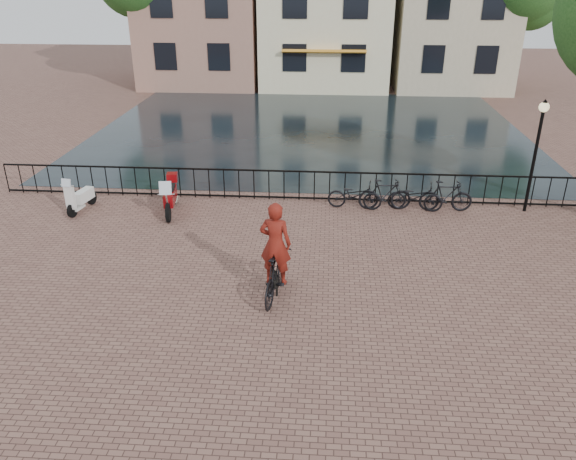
# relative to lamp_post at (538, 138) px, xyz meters

# --- Properties ---
(ground) EXTENTS (100.00, 100.00, 0.00)m
(ground) POSITION_rel_lamp_post_xyz_m (-7.20, -7.60, -2.38)
(ground) COLOR brown
(ground) RESTS_ON ground
(canal_water) EXTENTS (20.00, 20.00, 0.00)m
(canal_water) POSITION_rel_lamp_post_xyz_m (-7.20, 9.70, -2.38)
(canal_water) COLOR black
(canal_water) RESTS_ON ground
(railing) EXTENTS (20.00, 0.05, 1.02)m
(railing) POSITION_rel_lamp_post_xyz_m (-7.20, 0.40, -1.87)
(railing) COLOR black
(railing) RESTS_ON ground
(lamp_post) EXTENTS (0.30, 0.30, 3.45)m
(lamp_post) POSITION_rel_lamp_post_xyz_m (0.00, 0.00, 0.00)
(lamp_post) COLOR black
(lamp_post) RESTS_ON ground
(cyclist) EXTENTS (0.94, 2.08, 2.76)m
(cyclist) POSITION_rel_lamp_post_xyz_m (-7.40, -5.72, -1.33)
(cyclist) COLOR black
(cyclist) RESTS_ON ground
(dog) EXTENTS (0.41, 0.85, 0.55)m
(dog) POSITION_rel_lamp_post_xyz_m (-7.47, -5.53, -2.10)
(dog) COLOR black
(dog) RESTS_ON ground
(motorcycle) EXTENTS (0.72, 1.94, 1.35)m
(motorcycle) POSITION_rel_lamp_post_xyz_m (-11.15, -0.95, -1.70)
(motorcycle) COLOR maroon
(motorcycle) RESTS_ON ground
(scooter) EXTENTS (0.63, 1.44, 1.29)m
(scooter) POSITION_rel_lamp_post_xyz_m (-14.01, -0.99, -1.73)
(scooter) COLOR silver
(scooter) RESTS_ON ground
(parked_bike_0) EXTENTS (1.77, 0.80, 0.90)m
(parked_bike_0) POSITION_rel_lamp_post_xyz_m (-5.40, -0.20, -1.93)
(parked_bike_0) COLOR black
(parked_bike_0) RESTS_ON ground
(parked_bike_1) EXTENTS (1.69, 0.57, 1.00)m
(parked_bike_1) POSITION_rel_lamp_post_xyz_m (-4.45, -0.20, -1.88)
(parked_bike_1) COLOR black
(parked_bike_1) RESTS_ON ground
(parked_bike_2) EXTENTS (1.78, 0.81, 0.90)m
(parked_bike_2) POSITION_rel_lamp_post_xyz_m (-3.50, -0.20, -1.93)
(parked_bike_2) COLOR black
(parked_bike_2) RESTS_ON ground
(parked_bike_3) EXTENTS (1.68, 0.51, 1.00)m
(parked_bike_3) POSITION_rel_lamp_post_xyz_m (-2.55, -0.20, -1.88)
(parked_bike_3) COLOR black
(parked_bike_3) RESTS_ON ground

